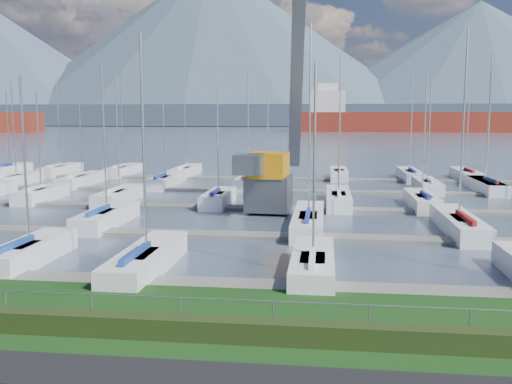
# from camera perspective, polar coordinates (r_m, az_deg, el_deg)

# --- Properties ---
(path) EXTENTS (160.00, 2.00, 0.04)m
(path) POSITION_cam_1_polar(r_m,az_deg,el_deg) (16.30, -6.68, -17.88)
(path) COLOR black
(path) RESTS_ON grass
(water) EXTENTS (800.00, 540.00, 0.20)m
(water) POSITION_cam_1_polar(r_m,az_deg,el_deg) (277.38, 6.21, 6.30)
(water) COLOR #445164
(hedge) EXTENTS (80.00, 0.70, 0.70)m
(hedge) POSITION_cam_1_polar(r_m,az_deg,el_deg) (18.49, -4.76, -13.49)
(hedge) COLOR #233112
(hedge) RESTS_ON grass
(fence) EXTENTS (80.00, 0.04, 0.04)m
(fence) POSITION_cam_1_polar(r_m,az_deg,el_deg) (18.57, -4.54, -10.61)
(fence) COLOR gray
(fence) RESTS_ON grass
(foothill) EXTENTS (900.00, 80.00, 12.00)m
(foothill) POSITION_cam_1_polar(r_m,az_deg,el_deg) (347.27, 6.38, 7.66)
(foothill) COLOR #3C4A57
(foothill) RESTS_ON water
(mountains) EXTENTS (1190.00, 360.00, 115.00)m
(mountains) POSITION_cam_1_polar(r_m,az_deg,el_deg) (423.75, 7.59, 13.18)
(mountains) COLOR #48586A
(mountains) RESTS_ON water
(docks) EXTENTS (90.00, 41.60, 0.25)m
(docks) POSITION_cam_1_polar(r_m,az_deg,el_deg) (44.01, 2.19, -1.67)
(docks) COLOR gray
(docks) RESTS_ON water
(crane) EXTENTS (5.12, 13.31, 22.35)m
(crane) POSITION_cam_1_polar(r_m,az_deg,el_deg) (43.16, 2.08, 5.55)
(crane) COLOR #53555B
(crane) RESTS_ON water
(cargo_ship_mid) EXTENTS (90.56, 18.14, 21.50)m
(cargo_ship_mid) POSITION_cam_1_polar(r_m,az_deg,el_deg) (238.29, 13.76, 6.84)
(cargo_ship_mid) COLOR maroon
(cargo_ship_mid) RESTS_ON water
(sailboat_fleet) EXTENTS (75.71, 50.02, 13.11)m
(sailboat_fleet) POSITION_cam_1_polar(r_m,az_deg,el_deg) (46.66, 0.65, 5.81)
(sailboat_fleet) COLOR navy
(sailboat_fleet) RESTS_ON water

